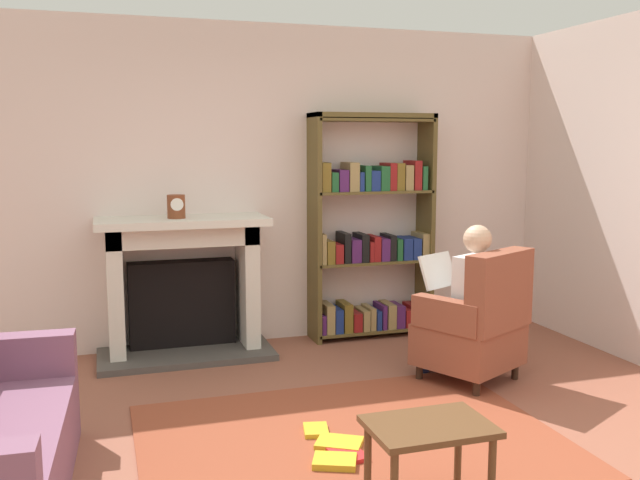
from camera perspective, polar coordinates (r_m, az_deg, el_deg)
The scene contains 11 objects.
ground at distance 3.95m, azimuth 4.08°, elevation -17.71°, with size 14.00×14.00×0.00m, color #935440.
back_wall at distance 6.02m, azimuth -4.82°, elevation 4.49°, with size 5.60×0.10×2.70m, color silver.
side_wall_right at distance 6.06m, azimuth 23.55°, elevation 3.89°, with size 0.10×5.20×2.70m, color silver.
area_rug at distance 4.20m, azimuth 2.51°, elevation -15.97°, with size 2.40×1.80×0.01m, color brown.
fireplace at distance 5.75m, azimuth -11.16°, elevation -3.41°, with size 1.38×0.64×1.13m.
mantel_clock at distance 5.56m, azimuth -11.68°, elevation 2.70°, with size 0.14×0.14×0.18m.
bookshelf at distance 6.13m, azimuth 4.26°, elevation 0.59°, with size 1.09×0.32×1.96m.
armchair_reading at distance 5.13m, azimuth 12.71°, elevation -6.76°, with size 0.85×0.84×0.97m.
seated_reader at distance 5.15m, azimuth 11.67°, elevation -4.43°, with size 0.52×0.60×1.14m.
side_table at distance 3.34m, azimuth 8.91°, elevation -15.71°, with size 0.56×0.39×0.45m.
scattered_books at distance 4.04m, azimuth 1.26°, elevation -16.69°, with size 0.40×0.66×0.04m.
Camera 1 is at (-1.33, -3.31, 1.71)m, focal length 39.11 mm.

